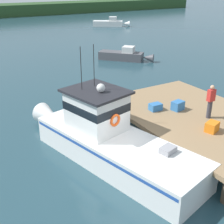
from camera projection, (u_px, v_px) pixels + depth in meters
ground_plane at (113, 164)px, 12.77m from camera, size 200.00×200.00×0.00m
dock at (196, 117)px, 14.60m from camera, size 6.00×9.00×1.20m
main_fishing_boat at (107, 137)px, 12.84m from camera, size 4.35×9.95×4.80m
crate_stack_near_edge at (155, 107)px, 15.01m from camera, size 0.62×0.47×0.35m
crate_single_far at (178, 106)px, 15.02m from camera, size 0.67×0.54×0.46m
crate_stack_mid_dock at (212, 127)px, 12.88m from camera, size 0.71×0.61×0.42m
deckhand_by_the_boat at (211, 101)px, 13.90m from camera, size 0.36×0.22×1.63m
moored_boat_far_right at (110, 23)px, 50.82m from camera, size 5.78×4.58×1.58m
moored_boat_mid_harbor at (125, 55)px, 29.22m from camera, size 4.36×4.73×1.37m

